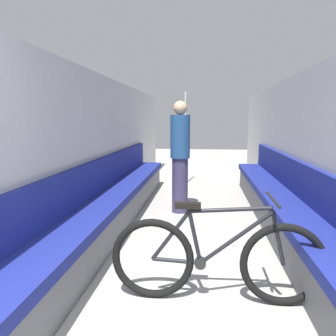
# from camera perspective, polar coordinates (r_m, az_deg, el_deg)

# --- Properties ---
(wall_left) EXTENTS (0.10, 10.35, 2.05)m
(wall_left) POSITION_cam_1_polar(r_m,az_deg,el_deg) (4.60, -12.41, 3.12)
(wall_left) COLOR #B2B2B7
(wall_left) RESTS_ON ground
(wall_right) EXTENTS (0.10, 10.35, 2.05)m
(wall_right) POSITION_cam_1_polar(r_m,az_deg,el_deg) (4.54, 22.69, 2.59)
(wall_right) COLOR #B2B2B7
(wall_right) RESTS_ON ground
(bench_seat_row_left) EXTENTS (0.48, 5.83, 0.92)m
(bench_seat_row_left) POSITION_cam_1_polar(r_m,az_deg,el_deg) (4.54, -9.40, -6.06)
(bench_seat_row_left) COLOR #5B5B60
(bench_seat_row_left) RESTS_ON ground
(bench_seat_row_right) EXTENTS (0.48, 5.83, 0.92)m
(bench_seat_row_right) POSITION_cam_1_polar(r_m,az_deg,el_deg) (4.50, 19.31, -6.59)
(bench_seat_row_right) COLOR #5B5B60
(bench_seat_row_right) RESTS_ON ground
(bicycle) EXTENTS (1.68, 0.46, 0.86)m
(bicycle) POSITION_cam_1_polar(r_m,az_deg,el_deg) (2.69, 8.43, -15.47)
(bicycle) COLOR black
(bicycle) RESTS_ON ground
(grab_pole_near) EXTENTS (0.08, 0.08, 2.03)m
(grab_pole_near) POSITION_cam_1_polar(r_m,az_deg,el_deg) (7.21, 2.99, 4.90)
(grab_pole_near) COLOR gray
(grab_pole_near) RESTS_ON ground
(passenger_standing) EXTENTS (0.30, 0.30, 1.71)m
(passenger_standing) POSITION_cam_1_polar(r_m,az_deg,el_deg) (5.02, 2.12, 2.17)
(passenger_standing) COLOR #332D4C
(passenger_standing) RESTS_ON ground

